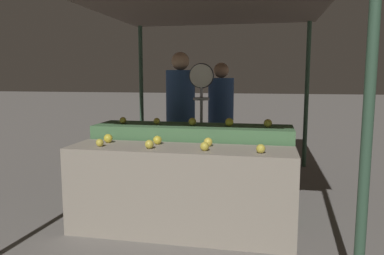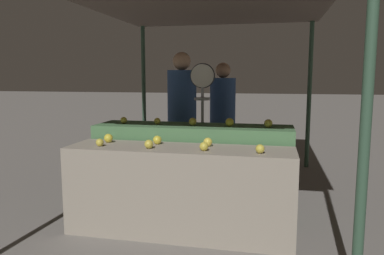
% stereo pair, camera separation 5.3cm
% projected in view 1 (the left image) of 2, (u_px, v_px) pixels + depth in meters
% --- Properties ---
extents(ground_plane, '(60.00, 60.00, 0.00)m').
position_uv_depth(ground_plane, '(180.00, 233.00, 3.60)').
color(ground_plane, slate).
extents(market_canopy, '(3.03, 4.05, 2.41)m').
position_uv_depth(market_canopy, '(200.00, 8.00, 4.31)').
color(market_canopy, '#33513D').
rests_on(market_canopy, ground_plane).
extents(display_counter_front, '(2.13, 0.55, 0.84)m').
position_uv_depth(display_counter_front, '(180.00, 191.00, 3.55)').
color(display_counter_front, gray).
rests_on(display_counter_front, ground_plane).
extents(display_counter_back, '(2.13, 0.55, 0.97)m').
position_uv_depth(display_counter_back, '(192.00, 169.00, 4.12)').
color(display_counter_back, '#4C7A4C').
rests_on(display_counter_back, ground_plane).
extents(apple_front_0, '(0.07, 0.07, 0.07)m').
position_uv_depth(apple_front_0, '(100.00, 143.00, 3.53)').
color(apple_front_0, gold).
rests_on(apple_front_0, display_counter_front).
extents(apple_front_1, '(0.08, 0.08, 0.08)m').
position_uv_depth(apple_front_1, '(149.00, 144.00, 3.43)').
color(apple_front_1, gold).
rests_on(apple_front_1, display_counter_front).
extents(apple_front_2, '(0.08, 0.08, 0.08)m').
position_uv_depth(apple_front_2, '(205.00, 146.00, 3.33)').
color(apple_front_2, gold).
rests_on(apple_front_2, display_counter_front).
extents(apple_front_3, '(0.08, 0.08, 0.08)m').
position_uv_depth(apple_front_3, '(261.00, 149.00, 3.23)').
color(apple_front_3, gold).
rests_on(apple_front_3, display_counter_front).
extents(apple_front_4, '(0.09, 0.09, 0.09)m').
position_uv_depth(apple_front_4, '(108.00, 138.00, 3.73)').
color(apple_front_4, gold).
rests_on(apple_front_4, display_counter_front).
extents(apple_front_5, '(0.09, 0.09, 0.09)m').
position_uv_depth(apple_front_5, '(157.00, 140.00, 3.65)').
color(apple_front_5, gold).
rests_on(apple_front_5, display_counter_front).
extents(apple_front_6, '(0.08, 0.08, 0.08)m').
position_uv_depth(apple_front_6, '(208.00, 142.00, 3.54)').
color(apple_front_6, yellow).
rests_on(apple_front_6, display_counter_front).
extents(apple_back_0, '(0.07, 0.07, 0.07)m').
position_uv_depth(apple_back_0, '(123.00, 120.00, 4.20)').
color(apple_back_0, yellow).
rests_on(apple_back_0, display_counter_back).
extents(apple_back_1, '(0.07, 0.07, 0.07)m').
position_uv_depth(apple_back_1, '(157.00, 121.00, 4.14)').
color(apple_back_1, yellow).
rests_on(apple_back_1, display_counter_back).
extents(apple_back_2, '(0.08, 0.08, 0.08)m').
position_uv_depth(apple_back_2, '(192.00, 122.00, 4.04)').
color(apple_back_2, yellow).
rests_on(apple_back_2, display_counter_back).
extents(apple_back_3, '(0.09, 0.09, 0.09)m').
position_uv_depth(apple_back_3, '(229.00, 122.00, 3.96)').
color(apple_back_3, gold).
rests_on(apple_back_3, display_counter_back).
extents(apple_back_4, '(0.09, 0.09, 0.09)m').
position_uv_depth(apple_back_4, '(268.00, 123.00, 3.88)').
color(apple_back_4, gold).
rests_on(apple_back_4, display_counter_back).
extents(produce_scale, '(0.31, 0.20, 1.66)m').
position_uv_depth(produce_scale, '(201.00, 99.00, 4.62)').
color(produce_scale, '#99999E').
rests_on(produce_scale, ground_plane).
extents(person_vendor_at_scale, '(0.51, 0.51, 1.81)m').
position_uv_depth(person_vendor_at_scale, '(181.00, 110.00, 5.05)').
color(person_vendor_at_scale, '#2D2D38').
rests_on(person_vendor_at_scale, ground_plane).
extents(person_customer_left, '(0.50, 0.50, 1.69)m').
position_uv_depth(person_customer_left, '(221.00, 112.00, 5.58)').
color(person_customer_left, '#2D2D38').
rests_on(person_customer_left, ground_plane).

